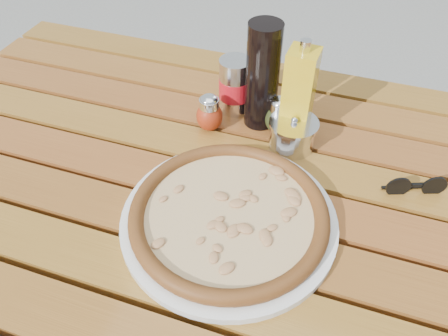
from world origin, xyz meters
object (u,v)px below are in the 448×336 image
(plate, at_px, (229,220))
(sunglasses, at_px, (415,186))
(soda_can, at_px, (235,86))
(dark_bottle, at_px, (262,77))
(olive_oil_cruet, at_px, (298,95))
(table, at_px, (221,214))
(pizza, at_px, (229,214))
(parmesan_tin, at_px, (293,133))
(oregano_shaker, at_px, (278,116))
(pepper_shaker, at_px, (209,113))

(plate, bearing_deg, sunglasses, 30.47)
(soda_can, bearing_deg, dark_bottle, -21.15)
(soda_can, distance_m, olive_oil_cruet, 0.15)
(table, distance_m, pizza, 0.13)
(table, height_order, pizza, pizza)
(dark_bottle, xyz_separation_m, sunglasses, (0.32, -0.11, -0.09))
(soda_can, relative_size, sunglasses, 1.11)
(table, xyz_separation_m, parmesan_tin, (0.10, 0.15, 0.11))
(oregano_shaker, xyz_separation_m, sunglasses, (0.27, -0.09, -0.02))
(oregano_shaker, bearing_deg, pepper_shaker, -164.50)
(oregano_shaker, height_order, dark_bottle, dark_bottle)
(pepper_shaker, bearing_deg, sunglasses, -7.47)
(plate, relative_size, soda_can, 3.00)
(table, height_order, plate, plate)
(plate, relative_size, sunglasses, 3.34)
(table, height_order, oregano_shaker, oregano_shaker)
(plate, relative_size, dark_bottle, 1.64)
(pepper_shaker, xyz_separation_m, soda_can, (0.03, 0.08, 0.02))
(parmesan_tin, bearing_deg, soda_can, 151.45)
(plate, bearing_deg, olive_oil_cruet, 78.73)
(olive_oil_cruet, height_order, sunglasses, olive_oil_cruet)
(pepper_shaker, xyz_separation_m, parmesan_tin, (0.17, 0.00, -0.01))
(table, distance_m, parmesan_tin, 0.21)
(pepper_shaker, bearing_deg, plate, -62.66)
(oregano_shaker, bearing_deg, plate, -94.04)
(parmesan_tin, bearing_deg, sunglasses, -13.06)
(pepper_shaker, xyz_separation_m, olive_oil_cruet, (0.17, 0.04, 0.06))
(dark_bottle, distance_m, parmesan_tin, 0.13)
(table, xyz_separation_m, soda_can, (-0.05, 0.23, 0.13))
(oregano_shaker, relative_size, dark_bottle, 0.37)
(olive_oil_cruet, bearing_deg, pizza, -101.27)
(oregano_shaker, relative_size, sunglasses, 0.76)
(oregano_shaker, relative_size, parmesan_tin, 0.69)
(plate, relative_size, pizza, 0.80)
(oregano_shaker, height_order, soda_can, soda_can)
(sunglasses, bearing_deg, pizza, -169.95)
(pepper_shaker, distance_m, parmesan_tin, 0.17)
(dark_bottle, relative_size, sunglasses, 2.04)
(table, height_order, pepper_shaker, pepper_shaker)
(table, bearing_deg, pizza, -61.07)
(pepper_shaker, height_order, dark_bottle, dark_bottle)
(table, xyz_separation_m, oregano_shaker, (0.06, 0.19, 0.11))
(soda_can, distance_m, parmesan_tin, 0.17)
(plate, height_order, oregano_shaker, oregano_shaker)
(plate, bearing_deg, parmesan_tin, 76.00)
(table, xyz_separation_m, pizza, (0.04, -0.07, 0.10))
(pizza, bearing_deg, olive_oil_cruet, 78.73)
(pizza, distance_m, parmesan_tin, 0.23)
(table, xyz_separation_m, dark_bottle, (0.02, 0.21, 0.19))
(parmesan_tin, relative_size, sunglasses, 1.10)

